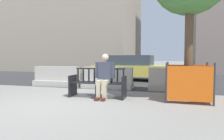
{
  "coord_description": "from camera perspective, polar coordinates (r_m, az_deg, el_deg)",
  "views": [
    {
      "loc": [
        2.95,
        -4.33,
        1.17
      ],
      "look_at": [
        0.78,
        2.76,
        0.75
      ],
      "focal_mm": 32.0,
      "sensor_mm": 36.0,
      "label": 1
    }
  ],
  "objects": [
    {
      "name": "ground_plane",
      "position": [
        5.37,
        -17.06,
        -9.48
      ],
      "size": [
        200.0,
        200.0,
        0.0
      ],
      "primitive_type": "plane",
      "color": "gray"
    },
    {
      "name": "street_asphalt",
      "position": [
        13.41,
        4.22,
        -1.76
      ],
      "size": [
        120.0,
        12.0,
        0.01
      ],
      "primitive_type": "cube",
      "color": "#333335",
      "rests_on": "ground"
    },
    {
      "name": "street_bench",
      "position": [
        6.07,
        -4.08,
        -4.08
      ],
      "size": [
        1.7,
        0.58,
        0.88
      ],
      "color": "black",
      "rests_on": "ground"
    },
    {
      "name": "seated_person",
      "position": [
        5.91,
        -2.18,
        -1.41
      ],
      "size": [
        0.58,
        0.73,
        1.31
      ],
      "color": "#383D4C",
      "rests_on": "ground"
    },
    {
      "name": "jersey_barrier_centre",
      "position": [
        7.88,
        -1.34,
        -2.81
      ],
      "size": [
        2.01,
        0.7,
        0.84
      ],
      "color": "#ADA89E",
      "rests_on": "ground"
    },
    {
      "name": "jersey_barrier_left",
      "position": [
        8.88,
        -15.38,
        -2.24
      ],
      "size": [
        2.03,
        0.77,
        0.84
      ],
      "color": "#ADA89E",
      "rests_on": "ground"
    },
    {
      "name": "jersey_barrier_right",
      "position": [
        7.61,
        18.01,
        -3.18
      ],
      "size": [
        2.0,
        0.69,
        0.84
      ],
      "color": "#ADA89E",
      "rests_on": "ground"
    },
    {
      "name": "construction_fence",
      "position": [
        6.0,
        20.88,
        -3.05
      ],
      "size": [
        1.19,
        1.19,
        1.07
      ],
      "color": "#2D2D33",
      "rests_on": "ground"
    },
    {
      "name": "car_taxi_near",
      "position": [
        10.98,
        6.06,
        0.68
      ],
      "size": [
        4.57,
        2.05,
        1.35
      ],
      "color": "#DBC64C",
      "rests_on": "ground"
    }
  ]
}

